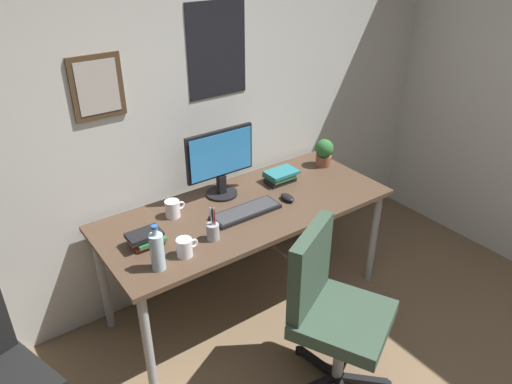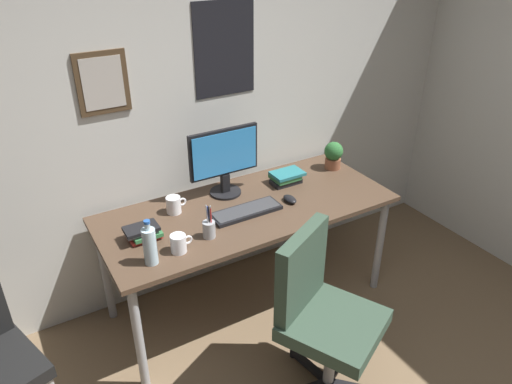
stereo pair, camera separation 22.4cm
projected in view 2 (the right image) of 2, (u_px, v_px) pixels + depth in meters
The scene contains 13 objects.
wall_back at pixel (178, 103), 2.93m from camera, with size 4.40×0.10×2.60m.
desk at pixel (248, 216), 2.98m from camera, with size 1.80×0.76×0.74m.
office_chair at pixel (321, 309), 2.47m from camera, with size 0.62×0.62×0.95m.
monitor at pixel (224, 159), 2.98m from camera, with size 0.46×0.20×0.43m.
keyboard at pixel (246, 211), 2.88m from camera, with size 0.43×0.15×0.03m.
computer_mouse at pixel (290, 199), 2.99m from camera, with size 0.06×0.11×0.04m.
water_bottle at pixel (150, 245), 2.41m from camera, with size 0.07×0.07×0.25m.
coffee_mug_near at pixel (174, 205), 2.86m from camera, with size 0.12×0.09×0.10m.
coffee_mug_far at pixel (179, 243), 2.52m from camera, with size 0.12×0.08×0.10m.
potted_plant at pixel (333, 154), 3.37m from camera, with size 0.13×0.13×0.19m.
pen_cup at pixel (209, 228), 2.64m from camera, with size 0.07×0.07×0.20m.
book_stack_left at pixel (286, 177), 3.20m from camera, with size 0.22×0.15×0.08m.
book_stack_right at pixel (143, 232), 2.63m from camera, with size 0.19×0.14×0.08m.
Camera 2 is at (-1.03, -0.52, 2.25)m, focal length 33.94 mm.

